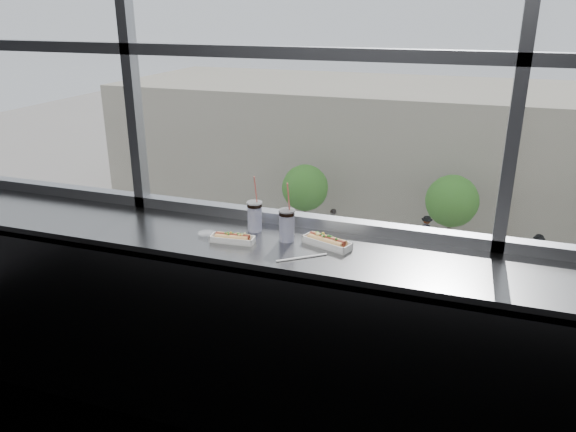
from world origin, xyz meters
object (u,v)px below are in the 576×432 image
(soda_cup_right, at_px, (287,224))
(car_near_a, at_px, (123,292))
(wrapper, at_px, (208,233))
(car_near_b, at_px, (224,314))
(car_near_c, at_px, (463,356))
(car_far_a, at_px, (259,240))
(soda_cup_left, at_px, (255,215))
(pedestrian_c, at_px, (538,246))
(pedestrian_a, at_px, (334,221))
(tree_left, at_px, (305,188))
(tree_center, at_px, (452,201))
(car_far_b, at_px, (500,271))
(loose_straw, at_px, (302,258))
(pedestrian_b, at_px, (426,227))
(hotdog_tray_right, at_px, (327,242))
(hotdog_tray_left, at_px, (233,238))

(soda_cup_right, distance_m, car_near_a, 23.81)
(wrapper, relative_size, car_near_b, 0.02)
(car_near_c, bearing_deg, car_far_a, 58.42)
(soda_cup_left, xyz_separation_m, pedestrian_c, (4.66, 28.10, -11.11))
(car_far_a, relative_size, pedestrian_a, 2.48)
(tree_left, bearing_deg, car_near_c, -50.34)
(wrapper, relative_size, car_near_c, 0.02)
(car_near_c, height_order, tree_center, tree_center)
(car_far_a, bearing_deg, car_far_b, -83.16)
(car_far_a, bearing_deg, loose_straw, -150.28)
(wrapper, relative_size, pedestrian_b, 0.05)
(loose_straw, xyz_separation_m, wrapper, (-0.54, 0.11, 0.01))
(car_far_a, bearing_deg, car_near_b, -161.67)
(hotdog_tray_right, xyz_separation_m, pedestrian_a, (-7.07, 27.94, -10.95))
(hotdog_tray_left, bearing_deg, wrapper, 162.69)
(pedestrian_b, distance_m, pedestrian_a, 5.43)
(loose_straw, bearing_deg, soda_cup_right, 89.11)
(hotdog_tray_right, distance_m, loose_straw, 0.19)
(car_near_c, distance_m, car_far_b, 8.11)
(hotdog_tray_right, xyz_separation_m, car_far_a, (-10.38, 24.24, -11.13))
(wrapper, bearing_deg, car_near_c, 84.45)
(hotdog_tray_right, xyz_separation_m, soda_cup_left, (-0.42, 0.07, 0.06))
(wrapper, relative_size, car_near_a, 0.02)
(car_near_a, bearing_deg, car_far_b, -63.53)
(soda_cup_right, distance_m, car_far_b, 26.75)
(hotdog_tray_right, bearing_deg, soda_cup_left, -170.58)
(soda_cup_left, distance_m, soda_cup_right, 0.21)
(hotdog_tray_right, relative_size, car_far_b, 0.04)
(soda_cup_left, bearing_deg, pedestrian_b, 92.64)
(pedestrian_b, distance_m, tree_left, 7.52)
(tree_left, bearing_deg, pedestrian_a, -8.76)
(loose_straw, bearing_deg, car_near_c, 48.48)
(soda_cup_left, relative_size, car_near_c, 0.05)
(soda_cup_left, height_order, car_far_a, soda_cup_left)
(soda_cup_left, distance_m, tree_center, 29.59)
(hotdog_tray_left, xyz_separation_m, pedestrian_a, (-6.61, 28.05, -10.95))
(car_far_b, relative_size, tree_left, 1.47)
(hotdog_tray_right, bearing_deg, soda_cup_right, -161.74)
(soda_cup_left, xyz_separation_m, tree_left, (-8.56, 28.16, -9.21))
(car_near_b, height_order, tree_center, tree_center)
(car_far_b, bearing_deg, pedestrian_a, 66.24)
(wrapper, bearing_deg, tree_left, 106.45)
(soda_cup_right, relative_size, pedestrian_b, 0.15)
(soda_cup_right, relative_size, car_near_c, 0.05)
(soda_cup_right, distance_m, tree_left, 30.96)
(soda_cup_left, relative_size, wrapper, 2.87)
(soda_cup_left, height_order, pedestrian_a, soda_cup_left)
(car_near_b, relative_size, tree_left, 1.30)
(car_near_c, xyz_separation_m, car_far_b, (1.34, 8.00, 0.03))
(car_far_a, distance_m, pedestrian_a, 4.97)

